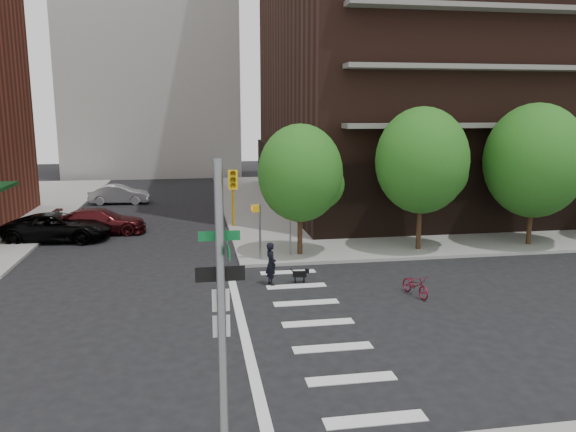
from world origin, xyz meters
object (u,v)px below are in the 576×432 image
object	(u,v)px
dog_walker	(271,264)
parked_car_silver	(119,194)
parked_car_maroon	(100,221)
parked_car_black	(58,227)
traffic_signal	(224,346)
scooter	(415,285)

from	to	relation	value
dog_walker	parked_car_silver	bearing A→B (deg)	7.45
parked_car_silver	parked_car_maroon	bearing A→B (deg)	-176.64
parked_car_black	dog_walker	size ratio (longest dim) A/B	3.13
traffic_signal	scooter	distance (m)	12.53
traffic_signal	scooter	xyz separation A→B (m)	(7.72, 9.60, -2.27)
parked_car_black	parked_car_silver	size ratio (longest dim) A/B	1.26
parked_car_silver	scooter	world-z (taller)	parked_car_silver
parked_car_black	traffic_signal	bearing A→B (deg)	-154.31
parked_car_black	scooter	size ratio (longest dim) A/B	3.40
parked_car_black	parked_car_maroon	xyz separation A→B (m)	(1.96, 1.45, -0.03)
traffic_signal	parked_car_maroon	xyz separation A→B (m)	(-5.77, 22.85, -1.97)
parked_car_silver	scooter	bearing A→B (deg)	-147.97
parked_car_maroon	scooter	world-z (taller)	parked_car_maroon
parked_car_maroon	traffic_signal	bearing A→B (deg)	-165.45
parked_car_black	parked_car_maroon	size ratio (longest dim) A/B	1.09
parked_car_black	scooter	world-z (taller)	parked_car_black
parked_car_black	parked_car_silver	world-z (taller)	parked_car_black
traffic_signal	parked_car_black	size ratio (longest dim) A/B	1.09
traffic_signal	dog_walker	xyz separation A→B (m)	(2.50, 11.88, -1.82)
parked_car_black	scooter	bearing A→B (deg)	-121.53
traffic_signal	parked_car_silver	xyz separation A→B (m)	(-6.01, 33.42, -1.98)
parked_car_black	parked_car_silver	distance (m)	12.14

